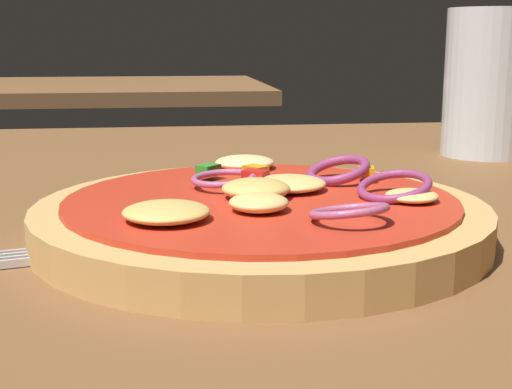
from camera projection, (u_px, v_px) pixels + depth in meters
dining_table at (369, 268)px, 0.40m from camera, size 1.42×1.07×0.03m
pizza at (262, 216)px, 0.40m from camera, size 0.25×0.25×0.04m
beer_glass at (486, 88)px, 0.67m from camera, size 0.08×0.08×0.13m
background_table at (108, 90)px, 1.77m from camera, size 0.76×0.64×0.03m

